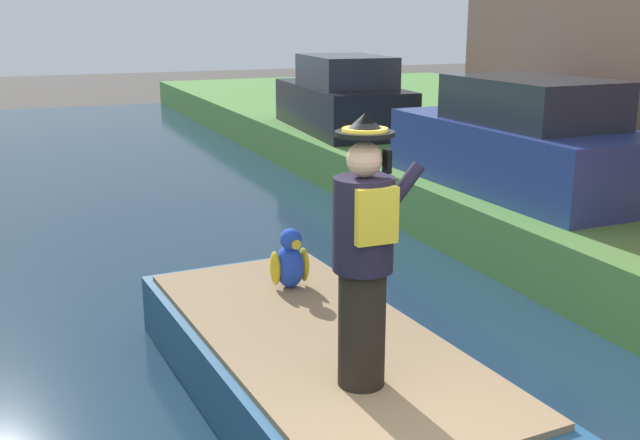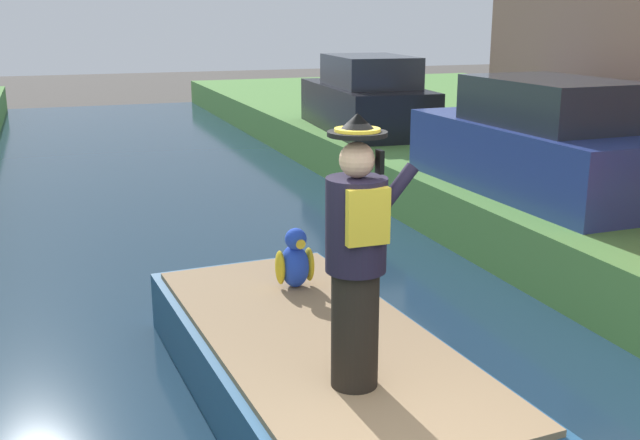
# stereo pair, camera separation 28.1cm
# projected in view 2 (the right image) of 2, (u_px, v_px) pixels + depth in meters

# --- Properties ---
(boat) EXTENTS (2.06, 4.31, 0.61)m
(boat) POSITION_uv_depth(u_px,v_px,m) (317.00, 369.00, 6.11)
(boat) COLOR #23517A
(boat) RESTS_ON canal_water
(person_pirate) EXTENTS (0.61, 0.42, 1.85)m
(person_pirate) POSITION_uv_depth(u_px,v_px,m) (357.00, 255.00, 4.96)
(person_pirate) COLOR black
(person_pirate) RESTS_ON boat
(parrot_plush) EXTENTS (0.36, 0.35, 0.57)m
(parrot_plush) POSITION_uv_depth(u_px,v_px,m) (295.00, 261.00, 7.00)
(parrot_plush) COLOR blue
(parrot_plush) RESTS_ON boat
(parked_car_blue) EXTENTS (1.81, 4.05, 1.50)m
(parked_car_blue) POSITION_uv_depth(u_px,v_px,m) (540.00, 144.00, 10.09)
(parked_car_blue) COLOR #2D4293
(parked_car_blue) RESTS_ON grass_bank_far
(parked_car_dark) EXTENTS (2.01, 4.12, 1.50)m
(parked_car_dark) POSITION_uv_depth(u_px,v_px,m) (366.00, 99.00, 15.42)
(parked_car_dark) COLOR black
(parked_car_dark) RESTS_ON grass_bank_far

